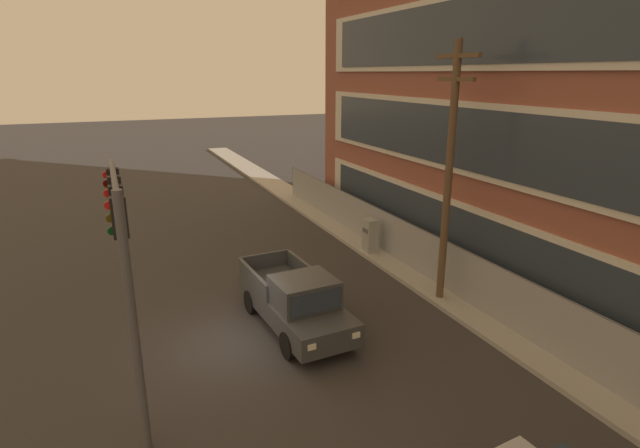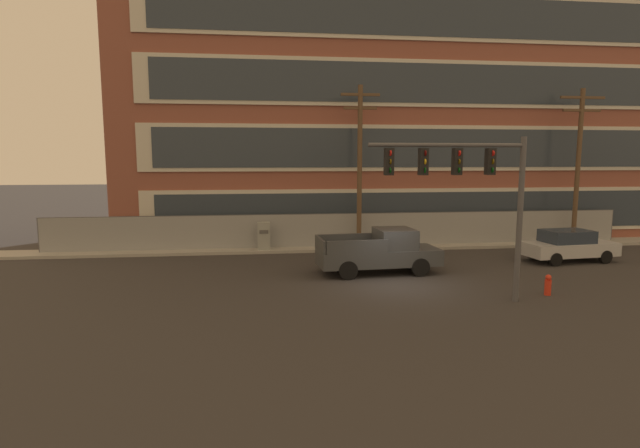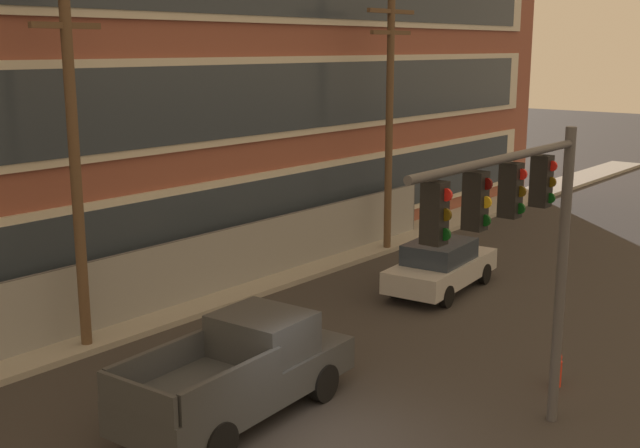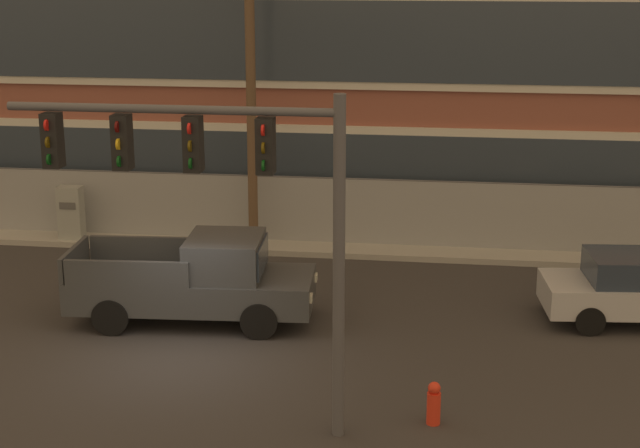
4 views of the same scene
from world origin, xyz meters
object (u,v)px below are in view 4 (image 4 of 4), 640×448
(electrical_cabinet, at_px, (71,215))
(fire_hydrant, at_px, (434,403))
(traffic_signal_mast, at_px, (222,182))
(pickup_truck_dark_grey, at_px, (197,281))
(utility_pole_near_corner, at_px, (251,74))

(electrical_cabinet, distance_m, fire_hydrant, 14.20)
(traffic_signal_mast, xyz_separation_m, pickup_truck_dark_grey, (-1.81, 4.88, -3.39))
(traffic_signal_mast, height_order, utility_pole_near_corner, utility_pole_near_corner)
(utility_pole_near_corner, bearing_deg, traffic_signal_mast, -80.76)
(traffic_signal_mast, xyz_separation_m, electrical_cabinet, (-6.88, 10.30, -3.50))
(utility_pole_near_corner, distance_m, electrical_cabinet, 6.57)
(traffic_signal_mast, bearing_deg, fire_hydrant, 9.98)
(utility_pole_near_corner, xyz_separation_m, fire_hydrant, (5.17, -9.73, -4.47))
(fire_hydrant, bearing_deg, traffic_signal_mast, -170.02)
(electrical_cabinet, height_order, fire_hydrant, electrical_cabinet)
(electrical_cabinet, xyz_separation_m, fire_hydrant, (10.37, -9.69, -0.45))
(traffic_signal_mast, bearing_deg, utility_pole_near_corner, 99.24)
(utility_pole_near_corner, height_order, electrical_cabinet, utility_pole_near_corner)
(pickup_truck_dark_grey, distance_m, fire_hydrant, 6.83)
(utility_pole_near_corner, bearing_deg, electrical_cabinet, -179.50)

